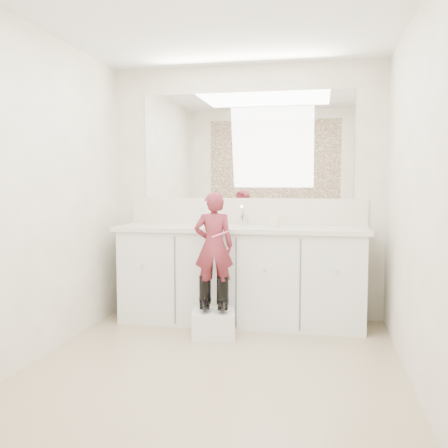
# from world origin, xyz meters

# --- Properties ---
(floor) EXTENTS (3.00, 3.00, 0.00)m
(floor) POSITION_xyz_m (0.00, 0.00, 0.00)
(floor) COLOR #8C785C
(floor) RESTS_ON ground
(ceiling) EXTENTS (3.00, 3.00, 0.00)m
(ceiling) POSITION_xyz_m (0.00, 0.00, 2.40)
(ceiling) COLOR white
(ceiling) RESTS_ON wall_back
(wall_back) EXTENTS (2.60, 0.00, 2.60)m
(wall_back) POSITION_xyz_m (0.00, 1.50, 1.20)
(wall_back) COLOR beige
(wall_back) RESTS_ON floor
(wall_front) EXTENTS (2.60, 0.00, 2.60)m
(wall_front) POSITION_xyz_m (0.00, -1.50, 1.20)
(wall_front) COLOR beige
(wall_front) RESTS_ON floor
(wall_left) EXTENTS (0.00, 3.00, 3.00)m
(wall_left) POSITION_xyz_m (-1.30, 0.00, 1.20)
(wall_left) COLOR beige
(wall_left) RESTS_ON floor
(wall_right) EXTENTS (0.00, 3.00, 3.00)m
(wall_right) POSITION_xyz_m (1.30, 0.00, 1.20)
(wall_right) COLOR beige
(wall_right) RESTS_ON floor
(vanity_cabinet) EXTENTS (2.20, 0.55, 0.85)m
(vanity_cabinet) POSITION_xyz_m (0.00, 1.23, 0.42)
(vanity_cabinet) COLOR silver
(vanity_cabinet) RESTS_ON floor
(countertop) EXTENTS (2.28, 0.58, 0.04)m
(countertop) POSITION_xyz_m (0.00, 1.21, 0.87)
(countertop) COLOR beige
(countertop) RESTS_ON vanity_cabinet
(backsplash) EXTENTS (2.28, 0.03, 0.25)m
(backsplash) POSITION_xyz_m (0.00, 1.49, 1.02)
(backsplash) COLOR beige
(backsplash) RESTS_ON countertop
(mirror) EXTENTS (2.00, 0.02, 1.00)m
(mirror) POSITION_xyz_m (0.00, 1.49, 1.64)
(mirror) COLOR white
(mirror) RESTS_ON wall_back
(dot_panel) EXTENTS (2.00, 0.01, 1.20)m
(dot_panel) POSITION_xyz_m (0.00, -1.49, 1.65)
(dot_panel) COLOR #472819
(dot_panel) RESTS_ON wall_front
(faucet) EXTENTS (0.08, 0.08, 0.10)m
(faucet) POSITION_xyz_m (0.00, 1.38, 0.94)
(faucet) COLOR silver
(faucet) RESTS_ON countertop
(cup) EXTENTS (0.14, 0.14, 0.10)m
(cup) POSITION_xyz_m (0.31, 1.23, 0.94)
(cup) COLOR beige
(cup) RESTS_ON countertop
(soap_bottle) EXTENTS (0.09, 0.10, 0.17)m
(soap_bottle) POSITION_xyz_m (-0.38, 1.25, 0.97)
(soap_bottle) COLOR beige
(soap_bottle) RESTS_ON countertop
(step_stool) EXTENTS (0.40, 0.35, 0.22)m
(step_stool) POSITION_xyz_m (-0.15, 0.73, 0.11)
(step_stool) COLOR silver
(step_stool) RESTS_ON floor
(boot_left) EXTENTS (0.14, 0.21, 0.29)m
(boot_left) POSITION_xyz_m (-0.23, 0.75, 0.37)
(boot_left) COLOR black
(boot_left) RESTS_ON step_stool
(boot_right) EXTENTS (0.14, 0.21, 0.29)m
(boot_right) POSITION_xyz_m (-0.08, 0.75, 0.37)
(boot_right) COLOR black
(boot_right) RESTS_ON step_stool
(toddler) EXTENTS (0.36, 0.27, 0.89)m
(toddler) POSITION_xyz_m (-0.15, 0.75, 0.77)
(toddler) COLOR #B03647
(toddler) RESTS_ON step_stool
(toothbrush) EXTENTS (0.14, 0.04, 0.06)m
(toothbrush) POSITION_xyz_m (-0.08, 0.67, 0.87)
(toothbrush) COLOR pink
(toothbrush) RESTS_ON toddler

